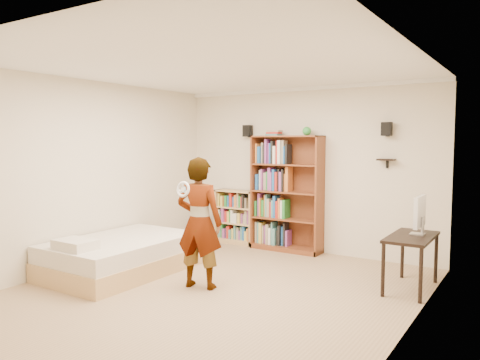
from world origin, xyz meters
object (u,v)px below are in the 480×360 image
object	(u,v)px
tall_bookshelf	(287,194)
computer_desk	(411,263)
low_bookshelf	(236,217)
person	(199,223)
daybed	(122,251)

from	to	relation	value
tall_bookshelf	computer_desk	bearing A→B (deg)	-24.41
low_bookshelf	person	distance (m)	2.61
low_bookshelf	computer_desk	distance (m)	3.42
computer_desk	daybed	distance (m)	3.82
low_bookshelf	computer_desk	size ratio (longest dim) A/B	0.96
computer_desk	person	bearing A→B (deg)	-149.12
computer_desk	low_bookshelf	bearing A→B (deg)	162.18
person	computer_desk	bearing A→B (deg)	-161.61
tall_bookshelf	daybed	distance (m)	2.82
tall_bookshelf	daybed	size ratio (longest dim) A/B	0.94
tall_bookshelf	person	bearing A→B (deg)	-90.22
computer_desk	person	size ratio (longest dim) A/B	0.60
low_bookshelf	person	size ratio (longest dim) A/B	0.58
tall_bookshelf	person	xyz separation A→B (m)	(-0.01, -2.35, -0.14)
daybed	tall_bookshelf	bearing A→B (deg)	61.06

